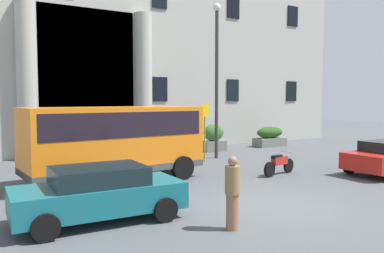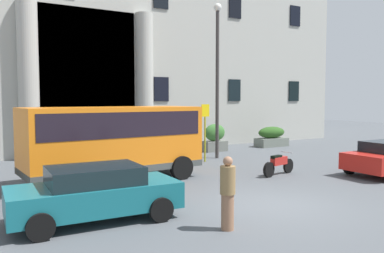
% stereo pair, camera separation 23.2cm
% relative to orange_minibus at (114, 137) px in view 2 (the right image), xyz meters
% --- Properties ---
extents(ground_plane, '(80.00, 64.00, 0.12)m').
position_rel_orange_minibus_xyz_m(ground_plane, '(2.87, -5.50, -1.71)').
color(ground_plane, '#4D5156').
extents(office_building_facade, '(34.20, 9.76, 16.70)m').
position_rel_orange_minibus_xyz_m(office_building_facade, '(2.87, 11.97, 6.68)').
color(office_building_facade, '#ACABA2').
rests_on(office_building_facade, ground_plane).
extents(orange_minibus, '(6.59, 3.03, 2.77)m').
position_rel_orange_minibus_xyz_m(orange_minibus, '(0.00, 0.00, 0.00)').
color(orange_minibus, orange).
rests_on(orange_minibus, ground_plane).
extents(bus_stop_sign, '(0.44, 0.08, 2.82)m').
position_rel_orange_minibus_xyz_m(bus_stop_sign, '(5.37, 2.13, 0.08)').
color(bus_stop_sign, '#9E9D1C').
rests_on(bus_stop_sign, ground_plane).
extents(hedge_planter_far_east, '(2.16, 0.98, 1.29)m').
position_rel_orange_minibus_xyz_m(hedge_planter_far_east, '(12.48, 5.29, -1.03)').
color(hedge_planter_far_east, slate).
rests_on(hedge_planter_far_east, ground_plane).
extents(hedge_planter_far_west, '(1.42, 0.74, 1.62)m').
position_rel_orange_minibus_xyz_m(hedge_planter_far_west, '(7.96, 5.16, -0.87)').
color(hedge_planter_far_west, slate).
rests_on(hedge_planter_far_west, ground_plane).
extents(parked_sedan_far, '(4.21, 2.09, 1.38)m').
position_rel_orange_minibus_xyz_m(parked_sedan_far, '(-2.02, -4.39, -0.94)').
color(parked_sedan_far, '#15626D').
rests_on(parked_sedan_far, ground_plane).
extents(motorcycle_near_kerb, '(1.92, 0.66, 0.89)m').
position_rel_orange_minibus_xyz_m(motorcycle_near_kerb, '(6.08, -2.26, -1.20)').
color(motorcycle_near_kerb, black).
rests_on(motorcycle_near_kerb, ground_plane).
extents(pedestrian_child_trailing, '(0.36, 0.36, 1.73)m').
position_rel_orange_minibus_xyz_m(pedestrian_child_trailing, '(0.44, -6.65, -0.78)').
color(pedestrian_child_trailing, '#8E6449').
rests_on(pedestrian_child_trailing, ground_plane).
extents(lamppost_plaza_centre, '(0.40, 0.40, 7.93)m').
position_rel_orange_minibus_xyz_m(lamppost_plaza_centre, '(6.57, 2.86, 2.94)').
color(lamppost_plaza_centre, '#383433').
rests_on(lamppost_plaza_centre, ground_plane).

